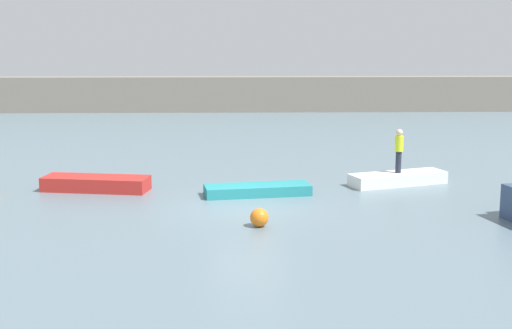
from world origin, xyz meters
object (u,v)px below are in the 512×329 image
(rowboat_teal, at_px, (257,190))
(rowboat_white, at_px, (398,179))
(mooring_buoy, at_px, (259,217))
(person_hiviz_shirt, at_px, (399,148))
(rowboat_red, at_px, (96,183))

(rowboat_teal, relative_size, rowboat_white, 0.99)
(rowboat_white, distance_m, mooring_buoy, 8.08)
(rowboat_white, distance_m, person_hiviz_shirt, 1.18)
(mooring_buoy, bearing_deg, rowboat_white, 47.14)
(rowboat_white, relative_size, person_hiviz_shirt, 2.27)
(rowboat_teal, bearing_deg, mooring_buoy, -99.92)
(rowboat_teal, height_order, rowboat_white, rowboat_white)
(rowboat_red, relative_size, person_hiviz_shirt, 2.31)
(rowboat_white, xyz_separation_m, mooring_buoy, (-5.50, -5.92, 0.05))
(rowboat_teal, distance_m, mooring_buoy, 4.28)
(rowboat_teal, height_order, mooring_buoy, mooring_buoy)
(rowboat_red, height_order, person_hiviz_shirt, person_hiviz_shirt)
(rowboat_red, height_order, rowboat_teal, rowboat_red)
(person_hiviz_shirt, xyz_separation_m, mooring_buoy, (-5.50, -5.92, -1.13))
(person_hiviz_shirt, height_order, mooring_buoy, person_hiviz_shirt)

